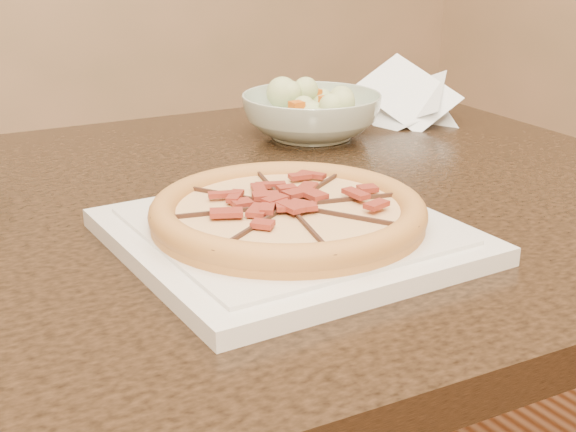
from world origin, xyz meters
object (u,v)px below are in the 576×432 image
plate (288,235)px  salad_bowl (312,116)px  pizza (288,212)px  dining_table (144,301)px

plate → salad_bowl: (0.25, 0.34, 0.02)m
pizza → salad_bowl: 0.42m
plate → pizza: size_ratio=1.16×
plate → salad_bowl: size_ratio=1.54×
dining_table → salad_bowl: bearing=27.7°
dining_table → plate: size_ratio=4.48×
salad_bowl → plate: bearing=-126.1°
salad_bowl → pizza: bearing=-126.1°
pizza → salad_bowl: size_ratio=1.32×
dining_table → pizza: bearing=-60.2°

